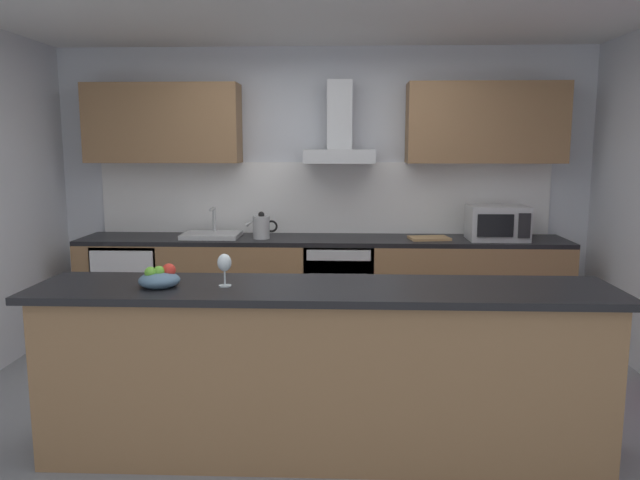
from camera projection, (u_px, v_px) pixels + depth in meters
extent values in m
cube|color=gray|center=(313.00, 410.00, 4.03)|extent=(5.90, 4.79, 0.02)
cube|color=silver|center=(324.00, 190.00, 5.75)|extent=(5.90, 0.12, 2.60)
cube|color=white|center=(323.00, 198.00, 5.69)|extent=(4.16, 0.02, 0.66)
cube|color=olive|center=(322.00, 289.00, 5.51)|extent=(4.31, 0.60, 0.86)
cube|color=black|center=(322.00, 240.00, 5.44)|extent=(4.31, 0.60, 0.04)
cube|color=olive|center=(323.00, 375.00, 3.37)|extent=(3.05, 0.52, 0.93)
cube|color=black|center=(323.00, 290.00, 3.29)|extent=(3.15, 0.64, 0.04)
cube|color=olive|center=(163.00, 123.00, 5.49)|extent=(1.38, 0.32, 0.70)
cube|color=olive|center=(486.00, 123.00, 5.37)|extent=(1.38, 0.32, 0.70)
cube|color=slate|center=(339.00, 287.00, 5.48)|extent=(0.60, 0.56, 0.80)
cube|color=black|center=(338.00, 302.00, 5.20)|extent=(0.50, 0.02, 0.48)
cube|color=#B7BABC|center=(339.00, 255.00, 5.14)|extent=(0.54, 0.02, 0.09)
cylinder|color=#B7BABC|center=(338.00, 275.00, 5.13)|extent=(0.49, 0.02, 0.02)
cube|color=white|center=(135.00, 289.00, 5.56)|extent=(0.58, 0.56, 0.85)
cube|color=silver|center=(123.00, 296.00, 5.28)|extent=(0.55, 0.02, 0.80)
cylinder|color=#B7BABC|center=(147.00, 292.00, 5.24)|extent=(0.02, 0.02, 0.38)
cube|color=#B7BABC|center=(497.00, 223.00, 5.31)|extent=(0.50, 0.36, 0.30)
cube|color=black|center=(496.00, 226.00, 5.12)|extent=(0.30, 0.02, 0.19)
cube|color=black|center=(524.00, 226.00, 5.11)|extent=(0.10, 0.01, 0.21)
cube|color=silver|center=(212.00, 235.00, 5.46)|extent=(0.50, 0.40, 0.04)
cylinder|color=#B7BABC|center=(214.00, 221.00, 5.57)|extent=(0.03, 0.03, 0.26)
cylinder|color=#B7BABC|center=(212.00, 209.00, 5.47)|extent=(0.03, 0.16, 0.03)
cylinder|color=#B7BABC|center=(261.00, 227.00, 5.39)|extent=(0.15, 0.15, 0.20)
sphere|color=black|center=(261.00, 215.00, 5.37)|extent=(0.06, 0.06, 0.06)
cone|color=#B7BABC|center=(250.00, 223.00, 5.38)|extent=(0.09, 0.04, 0.07)
torus|color=black|center=(272.00, 226.00, 5.38)|extent=(0.11, 0.02, 0.11)
cube|color=#B7BABC|center=(340.00, 156.00, 5.40)|extent=(0.62, 0.45, 0.12)
cube|color=#B7BABC|center=(340.00, 115.00, 5.40)|extent=(0.22, 0.22, 0.60)
cylinder|color=silver|center=(225.00, 286.00, 3.29)|extent=(0.07, 0.07, 0.01)
cylinder|color=silver|center=(225.00, 277.00, 3.28)|extent=(0.01, 0.01, 0.09)
ellipsoid|color=silver|center=(224.00, 263.00, 3.27)|extent=(0.08, 0.08, 0.10)
ellipsoid|color=slate|center=(159.00, 280.00, 3.28)|extent=(0.22, 0.22, 0.09)
sphere|color=#66B233|center=(150.00, 273.00, 3.25)|extent=(0.06, 0.06, 0.06)
sphere|color=red|center=(169.00, 270.00, 3.30)|extent=(0.07, 0.07, 0.07)
sphere|color=#66B233|center=(159.00, 272.00, 3.27)|extent=(0.06, 0.06, 0.06)
cube|color=tan|center=(429.00, 238.00, 5.35)|extent=(0.37, 0.27, 0.02)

